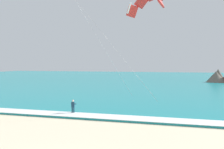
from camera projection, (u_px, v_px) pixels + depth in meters
name	position (u px, v px, depth m)	size (l,w,h in m)	color
sea	(148.00, 79.00, 80.17)	(200.00, 120.00, 0.20)	teal
surf_foam	(104.00, 116.00, 22.94)	(200.00, 2.08, 0.04)	white
surfboard	(73.00, 114.00, 24.61)	(0.48, 1.41, 0.09)	yellow
kitesurfer	(73.00, 106.00, 24.58)	(0.55, 0.53, 1.69)	#143347
kite_primary	(147.00, 1.00, 28.19)	(9.88, 8.61, 13.76)	red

